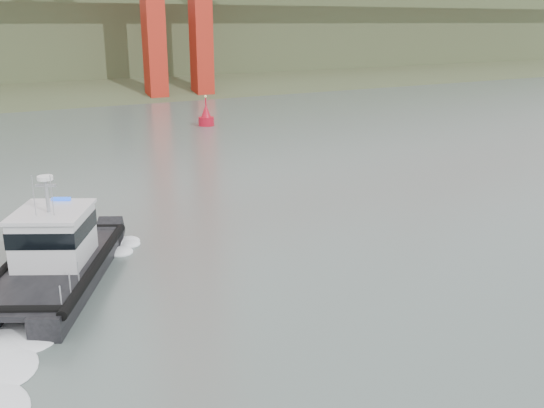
{
  "coord_description": "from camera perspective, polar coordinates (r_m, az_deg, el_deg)",
  "views": [
    {
      "loc": [
        -14.98,
        -19.31,
        12.04
      ],
      "look_at": [
        0.97,
        8.38,
        2.4
      ],
      "focal_mm": 40.0,
      "sensor_mm": 36.0,
      "label": 1
    }
  ],
  "objects": [
    {
      "name": "nav_buoy",
      "position": [
        73.99,
        -6.22,
        8.12
      ],
      "size": [
        1.86,
        1.86,
        3.87
      ],
      "color": "#AD0C1F",
      "rests_on": "ground"
    },
    {
      "name": "ground",
      "position": [
        27.25,
        7.16,
        -9.58
      ],
      "size": [
        400.0,
        400.0,
        0.0
      ],
      "primitive_type": "plane",
      "color": "#51605B",
      "rests_on": "ground"
    },
    {
      "name": "patrol_boat",
      "position": [
        30.64,
        -19.87,
        -4.64
      ],
      "size": [
        9.02,
        11.86,
        5.47
      ],
      "rotation": [
        0.0,
        0.0,
        -0.5
      ],
      "color": "black",
      "rests_on": "ground"
    }
  ]
}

